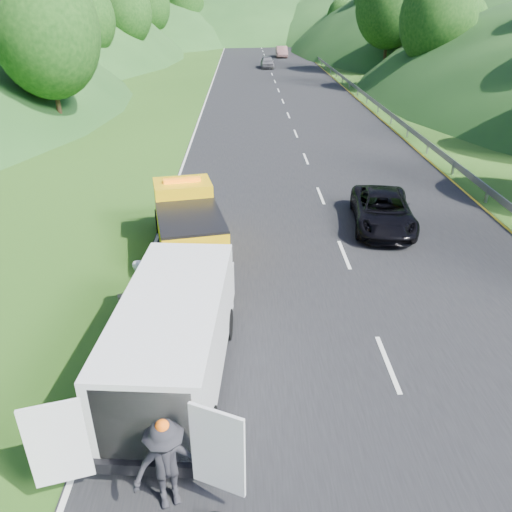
{
  "coord_description": "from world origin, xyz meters",
  "views": [
    {
      "loc": [
        -0.55,
        -11.76,
        8.14
      ],
      "look_at": [
        -0.22,
        1.48,
        1.3
      ],
      "focal_mm": 35.0,
      "sensor_mm": 36.0,
      "label": 1
    }
  ],
  "objects_px": {
    "suitcase": "(126,304)",
    "woman": "(146,314)",
    "tow_truck": "(187,221)",
    "child": "(201,313)",
    "white_van": "(176,333)",
    "passing_suv": "(381,226)",
    "worker": "(171,503)"
  },
  "relations": [
    {
      "from": "suitcase",
      "to": "woman",
      "type": "bearing_deg",
      "value": -4.89
    },
    {
      "from": "tow_truck",
      "to": "child",
      "type": "relative_size",
      "value": 6.53
    },
    {
      "from": "tow_truck",
      "to": "child",
      "type": "height_order",
      "value": "tow_truck"
    },
    {
      "from": "white_van",
      "to": "passing_suv",
      "type": "relative_size",
      "value": 1.42
    },
    {
      "from": "woman",
      "to": "worker",
      "type": "xyz_separation_m",
      "value": [
        1.51,
        -6.15,
        0.0
      ]
    },
    {
      "from": "worker",
      "to": "child",
      "type": "bearing_deg",
      "value": 69.77
    },
    {
      "from": "woman",
      "to": "worker",
      "type": "bearing_deg",
      "value": -179.63
    },
    {
      "from": "white_van",
      "to": "child",
      "type": "bearing_deg",
      "value": 88.48
    },
    {
      "from": "child",
      "to": "worker",
      "type": "relative_size",
      "value": 0.47
    },
    {
      "from": "child",
      "to": "worker",
      "type": "distance_m",
      "value": 6.18
    },
    {
      "from": "child",
      "to": "passing_suv",
      "type": "height_order",
      "value": "passing_suv"
    },
    {
      "from": "child",
      "to": "passing_suv",
      "type": "xyz_separation_m",
      "value": [
        6.8,
        6.03,
        0.0
      ]
    },
    {
      "from": "child",
      "to": "suitcase",
      "type": "bearing_deg",
      "value": -174.33
    },
    {
      "from": "tow_truck",
      "to": "child",
      "type": "distance_m",
      "value": 4.31
    },
    {
      "from": "white_van",
      "to": "child",
      "type": "height_order",
      "value": "white_van"
    },
    {
      "from": "tow_truck",
      "to": "woman",
      "type": "relative_size",
      "value": 3.36
    },
    {
      "from": "tow_truck",
      "to": "woman",
      "type": "bearing_deg",
      "value": -114.07
    },
    {
      "from": "white_van",
      "to": "passing_suv",
      "type": "distance_m",
      "value": 11.44
    },
    {
      "from": "tow_truck",
      "to": "suitcase",
      "type": "relative_size",
      "value": 9.36
    },
    {
      "from": "white_van",
      "to": "suitcase",
      "type": "distance_m",
      "value": 3.57
    },
    {
      "from": "worker",
      "to": "passing_suv",
      "type": "xyz_separation_m",
      "value": [
        6.88,
        12.2,
        0.0
      ]
    },
    {
      "from": "worker",
      "to": "suitcase",
      "type": "height_order",
      "value": "worker"
    },
    {
      "from": "white_van",
      "to": "suitcase",
      "type": "height_order",
      "value": "white_van"
    },
    {
      "from": "child",
      "to": "passing_suv",
      "type": "distance_m",
      "value": 9.09
    },
    {
      "from": "white_van",
      "to": "worker",
      "type": "relative_size",
      "value": 3.63
    },
    {
      "from": "child",
      "to": "passing_suv",
      "type": "relative_size",
      "value": 0.18
    },
    {
      "from": "child",
      "to": "white_van",
      "type": "bearing_deg",
      "value": -89.63
    },
    {
      "from": "child",
      "to": "worker",
      "type": "xyz_separation_m",
      "value": [
        -0.08,
        -6.18,
        0.0
      ]
    },
    {
      "from": "white_van",
      "to": "woman",
      "type": "distance_m",
      "value": 3.39
    },
    {
      "from": "white_van",
      "to": "worker",
      "type": "height_order",
      "value": "white_van"
    },
    {
      "from": "child",
      "to": "worker",
      "type": "bearing_deg",
      "value": -84.52
    },
    {
      "from": "suitcase",
      "to": "worker",
      "type": "bearing_deg",
      "value": -71.62
    }
  ]
}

